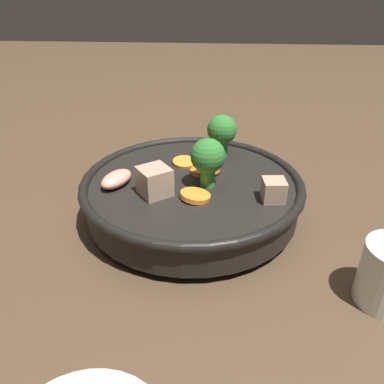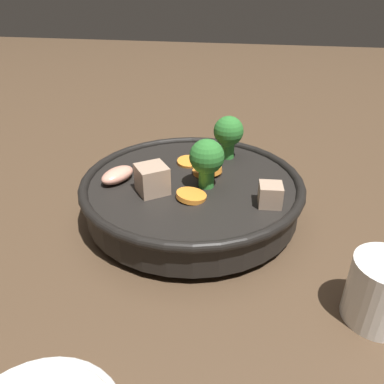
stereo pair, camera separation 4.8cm
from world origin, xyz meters
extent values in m
plane|color=#4C3826|center=(0.00, 0.00, 0.00)|extent=(3.00, 3.00, 0.00)
cylinder|color=black|center=(0.00, 0.00, 0.01)|extent=(0.15, 0.15, 0.01)
cylinder|color=black|center=(0.00, 0.00, 0.03)|extent=(0.27, 0.27, 0.04)
torus|color=black|center=(0.00, 0.00, 0.05)|extent=(0.28, 0.28, 0.01)
cylinder|color=brown|center=(0.00, 0.00, 0.04)|extent=(0.25, 0.25, 0.02)
cylinder|color=orange|center=(-0.02, -0.03, 0.05)|extent=(0.05, 0.05, 0.01)
cylinder|color=orange|center=(0.01, -0.05, 0.05)|extent=(0.04, 0.04, 0.01)
cylinder|color=orange|center=(-0.01, 0.04, 0.05)|extent=(0.05, 0.05, 0.01)
cylinder|color=green|center=(-0.04, -0.08, 0.06)|extent=(0.02, 0.02, 0.02)
sphere|color=#2D752D|center=(-0.04, -0.08, 0.09)|extent=(0.04, 0.04, 0.04)
cylinder|color=green|center=(-0.02, 0.01, 0.06)|extent=(0.02, 0.02, 0.03)
sphere|color=#2D752D|center=(-0.02, 0.01, 0.09)|extent=(0.04, 0.04, 0.04)
cube|color=tan|center=(0.04, 0.04, 0.07)|extent=(0.05, 0.05, 0.03)
cube|color=tan|center=(-0.10, 0.04, 0.06)|extent=(0.03, 0.03, 0.03)
ellipsoid|color=#EA9E84|center=(0.09, 0.02, 0.06)|extent=(0.04, 0.06, 0.02)
cylinder|color=white|center=(-0.20, 0.14, 0.03)|extent=(0.06, 0.06, 0.06)
camera|label=1|loc=(-0.03, 0.42, 0.27)|focal=35.00mm
camera|label=2|loc=(-0.08, 0.41, 0.27)|focal=35.00mm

